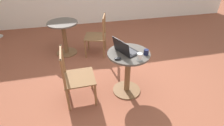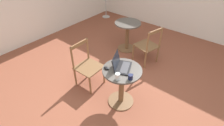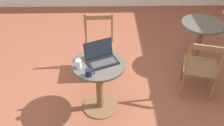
{
  "view_description": "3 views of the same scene",
  "coord_description": "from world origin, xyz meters",
  "px_view_note": "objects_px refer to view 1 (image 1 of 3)",
  "views": [
    {
      "loc": [
        -2.33,
        0.7,
        2.04
      ],
      "look_at": [
        -0.14,
        0.19,
        0.57
      ],
      "focal_mm": 28.0,
      "sensor_mm": 36.0,
      "label": 1
    },
    {
      "loc": [
        -1.97,
        -1.3,
        2.49
      ],
      "look_at": [
        0.01,
        0.31,
        0.59
      ],
      "focal_mm": 28.0,
      "sensor_mm": 36.0,
      "label": 2
    },
    {
      "loc": [
        -0.08,
        -2.43,
        2.54
      ],
      "look_at": [
        -0.03,
        0.16,
        0.58
      ],
      "focal_mm": 40.0,
      "sensor_mm": 36.0,
      "label": 3
    }
  ],
  "objects_px": {
    "chair_mid_front": "(97,36)",
    "mug": "(146,52)",
    "cafe_table_mid": "(64,33)",
    "cafe_table_near": "(128,67)",
    "laptop": "(125,49)",
    "mouse": "(118,59)",
    "chair_near_back": "(76,77)",
    "drinking_glass": "(140,57)"
  },
  "relations": [
    {
      "from": "chair_mid_front",
      "to": "drinking_glass",
      "type": "xyz_separation_m",
      "value": [
        -1.6,
        -0.35,
        0.36
      ]
    },
    {
      "from": "chair_near_back",
      "to": "drinking_glass",
      "type": "bearing_deg",
      "value": -103.14
    },
    {
      "from": "chair_near_back",
      "to": "cafe_table_mid",
      "type": "bearing_deg",
      "value": 5.91
    },
    {
      "from": "cafe_table_near",
      "to": "mouse",
      "type": "distance_m",
      "value": 0.36
    },
    {
      "from": "cafe_table_mid",
      "to": "chair_near_back",
      "type": "relative_size",
      "value": 0.83
    },
    {
      "from": "cafe_table_near",
      "to": "chair_near_back",
      "type": "relative_size",
      "value": 0.83
    },
    {
      "from": "cafe_table_mid",
      "to": "chair_near_back",
      "type": "height_order",
      "value": "chair_near_back"
    },
    {
      "from": "chair_mid_front",
      "to": "drinking_glass",
      "type": "relative_size",
      "value": 8.34
    },
    {
      "from": "cafe_table_near",
      "to": "mouse",
      "type": "bearing_deg",
      "value": 124.67
    },
    {
      "from": "laptop",
      "to": "mouse",
      "type": "height_order",
      "value": "laptop"
    },
    {
      "from": "cafe_table_mid",
      "to": "mug",
      "type": "relative_size",
      "value": 6.87
    },
    {
      "from": "cafe_table_near",
      "to": "mouse",
      "type": "relative_size",
      "value": 7.43
    },
    {
      "from": "chair_mid_front",
      "to": "mouse",
      "type": "bearing_deg",
      "value": -177.6
    },
    {
      "from": "cafe_table_mid",
      "to": "cafe_table_near",
      "type": "bearing_deg",
      "value": -147.98
    },
    {
      "from": "chair_near_back",
      "to": "chair_mid_front",
      "type": "height_order",
      "value": "same"
    },
    {
      "from": "cafe_table_near",
      "to": "laptop",
      "type": "xyz_separation_m",
      "value": [
        0.03,
        0.04,
        0.29
      ]
    },
    {
      "from": "chair_mid_front",
      "to": "mug",
      "type": "distance_m",
      "value": 1.59
    },
    {
      "from": "cafe_table_near",
      "to": "chair_near_back",
      "type": "xyz_separation_m",
      "value": [
        -0.02,
        0.81,
        -0.06
      ]
    },
    {
      "from": "chair_mid_front",
      "to": "mug",
      "type": "relative_size",
      "value": 8.28
    },
    {
      "from": "laptop",
      "to": "mug",
      "type": "distance_m",
      "value": 0.3
    },
    {
      "from": "cafe_table_near",
      "to": "chair_mid_front",
      "type": "bearing_deg",
      "value": 11.18
    },
    {
      "from": "chair_mid_front",
      "to": "mug",
      "type": "xyz_separation_m",
      "value": [
        -1.47,
        -0.5,
        0.34
      ]
    },
    {
      "from": "laptop",
      "to": "chair_near_back",
      "type": "bearing_deg",
      "value": 93.69
    },
    {
      "from": "cafe_table_mid",
      "to": "chair_near_back",
      "type": "bearing_deg",
      "value": -174.09
    },
    {
      "from": "drinking_glass",
      "to": "mouse",
      "type": "bearing_deg",
      "value": 73.97
    },
    {
      "from": "chair_near_back",
      "to": "laptop",
      "type": "relative_size",
      "value": 2.06
    },
    {
      "from": "mouse",
      "to": "laptop",
      "type": "bearing_deg",
      "value": -43.04
    },
    {
      "from": "chair_near_back",
      "to": "mug",
      "type": "bearing_deg",
      "value": -94.68
    },
    {
      "from": "cafe_table_mid",
      "to": "mouse",
      "type": "relative_size",
      "value": 7.43
    },
    {
      "from": "chair_mid_front",
      "to": "mouse",
      "type": "xyz_separation_m",
      "value": [
        -1.51,
        -0.06,
        0.32
      ]
    },
    {
      "from": "mouse",
      "to": "mug",
      "type": "relative_size",
      "value": 0.93
    },
    {
      "from": "cafe_table_mid",
      "to": "chair_mid_front",
      "type": "bearing_deg",
      "value": -105.2
    },
    {
      "from": "cafe_table_near",
      "to": "drinking_glass",
      "type": "relative_size",
      "value": 6.93
    },
    {
      "from": "laptop",
      "to": "mug",
      "type": "height_order",
      "value": "laptop"
    },
    {
      "from": "laptop",
      "to": "chair_mid_front",
      "type": "bearing_deg",
      "value": 9.64
    },
    {
      "from": "cafe_table_mid",
      "to": "drinking_glass",
      "type": "bearing_deg",
      "value": -149.39
    },
    {
      "from": "cafe_table_near",
      "to": "cafe_table_mid",
      "type": "height_order",
      "value": "same"
    },
    {
      "from": "chair_mid_front",
      "to": "drinking_glass",
      "type": "height_order",
      "value": "chair_mid_front"
    },
    {
      "from": "cafe_table_mid",
      "to": "mug",
      "type": "distance_m",
      "value": 2.08
    },
    {
      "from": "cafe_table_mid",
      "to": "drinking_glass",
      "type": "xyz_separation_m",
      "value": [
        -1.79,
        -1.06,
        0.3
      ]
    },
    {
      "from": "cafe_table_near",
      "to": "mug",
      "type": "relative_size",
      "value": 6.87
    },
    {
      "from": "chair_near_back",
      "to": "drinking_glass",
      "type": "xyz_separation_m",
      "value": [
        -0.21,
        -0.9,
        0.36
      ]
    }
  ]
}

